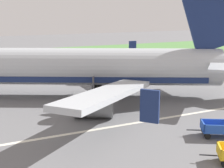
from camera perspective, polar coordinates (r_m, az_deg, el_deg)
The scene contains 4 objects.
grass_strip at distance 63.73m, azimuth -13.20°, elevation 4.52°, with size 220.00×28.00×0.06m, color #518442.
apron_stripe at distance 26.74m, azimuth 6.31°, elevation -6.36°, with size 120.00×0.36×0.01m, color silver.
airplane at distance 33.33m, azimuth -5.48°, elevation 2.88°, with size 34.97×28.90×11.34m.
baggage_cart_far_end at distance 24.40m, azimuth 18.16°, elevation -7.33°, with size 3.45×2.46×1.07m.
Camera 1 is at (-13.50, -8.77, 8.68)m, focal length 52.76 mm.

